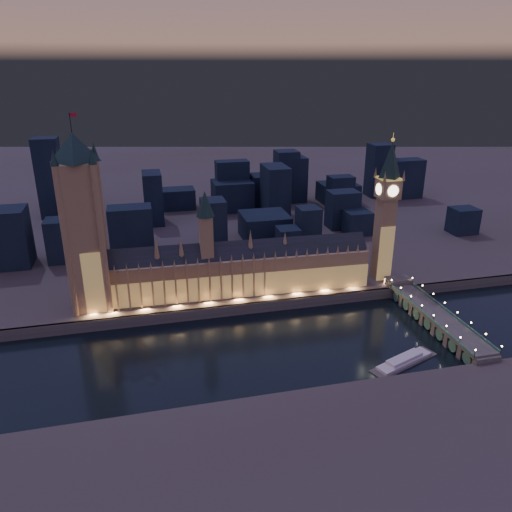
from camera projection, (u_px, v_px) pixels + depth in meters
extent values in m
plane|color=black|center=(268.00, 342.00, 320.76)|extent=(2000.00, 2000.00, 0.00)
cube|color=#42372D|center=(185.00, 172.00, 790.15)|extent=(2000.00, 960.00, 8.00)
cube|color=#433F44|center=(254.00, 308.00, 356.42)|extent=(2000.00, 2.50, 8.00)
cube|color=#997859|center=(235.00, 275.00, 366.83)|extent=(200.49, 25.65, 28.00)
cube|color=tan|center=(238.00, 286.00, 359.37)|extent=(200.00, 0.50, 18.00)
cube|color=black|center=(234.00, 253.00, 360.63)|extent=(200.38, 21.91, 16.26)
cube|color=#997859|center=(206.00, 238.00, 351.55)|extent=(9.00, 9.00, 32.00)
cone|color=#19302D|center=(205.00, 204.00, 342.43)|extent=(13.00, 13.00, 18.00)
cube|color=#997859|center=(92.00, 294.00, 335.54)|extent=(1.20, 1.20, 28.00)
cone|color=#997859|center=(89.00, 271.00, 329.88)|extent=(2.00, 2.00, 6.00)
cube|color=#997859|center=(104.00, 293.00, 337.27)|extent=(1.20, 1.20, 28.00)
cone|color=#997859|center=(102.00, 270.00, 331.62)|extent=(2.00, 2.00, 6.00)
cube|color=#997859|center=(117.00, 292.00, 339.01)|extent=(1.20, 1.20, 28.00)
cone|color=#997859|center=(114.00, 269.00, 333.35)|extent=(2.00, 2.00, 6.00)
cube|color=#997859|center=(129.00, 291.00, 340.74)|extent=(1.20, 1.20, 28.00)
cone|color=#997859|center=(126.00, 268.00, 335.09)|extent=(2.00, 2.00, 6.00)
cube|color=#997859|center=(141.00, 290.00, 342.48)|extent=(1.20, 1.20, 28.00)
cone|color=#997859|center=(139.00, 267.00, 336.82)|extent=(2.00, 2.00, 6.00)
cube|color=#997859|center=(153.00, 289.00, 344.21)|extent=(1.20, 1.20, 28.00)
cone|color=#997859|center=(151.00, 265.00, 338.56)|extent=(2.00, 2.00, 6.00)
cube|color=#997859|center=(164.00, 287.00, 345.95)|extent=(1.20, 1.20, 28.00)
cone|color=#997859|center=(163.00, 264.00, 340.29)|extent=(2.00, 2.00, 6.00)
cube|color=#997859|center=(176.00, 286.00, 347.68)|extent=(1.20, 1.20, 28.00)
cone|color=#997859|center=(174.00, 263.00, 342.03)|extent=(2.00, 2.00, 6.00)
cube|color=#997859|center=(187.00, 285.00, 349.42)|extent=(1.20, 1.20, 28.00)
cone|color=#997859|center=(186.00, 262.00, 343.76)|extent=(2.00, 2.00, 6.00)
cube|color=#997859|center=(199.00, 284.00, 351.16)|extent=(1.20, 1.20, 28.00)
cone|color=#997859|center=(198.00, 261.00, 345.50)|extent=(2.00, 2.00, 6.00)
cube|color=#997859|center=(210.00, 283.00, 352.89)|extent=(1.20, 1.20, 28.00)
cone|color=#997859|center=(209.00, 260.00, 347.23)|extent=(2.00, 2.00, 6.00)
cube|color=#997859|center=(221.00, 282.00, 354.63)|extent=(1.20, 1.20, 28.00)
cone|color=#997859|center=(220.00, 259.00, 348.97)|extent=(2.00, 2.00, 6.00)
cube|color=#997859|center=(232.00, 281.00, 356.36)|extent=(1.20, 1.20, 28.00)
cone|color=#997859|center=(232.00, 258.00, 350.70)|extent=(2.00, 2.00, 6.00)
cube|color=#997859|center=(243.00, 280.00, 358.10)|extent=(1.20, 1.20, 28.00)
cone|color=#997859|center=(243.00, 257.00, 352.44)|extent=(2.00, 2.00, 6.00)
cube|color=#997859|center=(254.00, 279.00, 359.83)|extent=(1.20, 1.20, 28.00)
cone|color=#997859|center=(254.00, 256.00, 354.17)|extent=(2.00, 2.00, 6.00)
cube|color=#997859|center=(265.00, 278.00, 361.57)|extent=(1.20, 1.20, 28.00)
cone|color=#997859|center=(265.00, 256.00, 355.91)|extent=(2.00, 2.00, 6.00)
cube|color=#997859|center=(275.00, 277.00, 363.30)|extent=(1.20, 1.20, 28.00)
cone|color=#997859|center=(275.00, 255.00, 357.64)|extent=(2.00, 2.00, 6.00)
cube|color=#997859|center=(286.00, 276.00, 365.04)|extent=(1.20, 1.20, 28.00)
cone|color=#997859|center=(286.00, 254.00, 359.38)|extent=(2.00, 2.00, 6.00)
cube|color=#997859|center=(296.00, 275.00, 366.77)|extent=(1.20, 1.20, 28.00)
cone|color=#997859|center=(297.00, 253.00, 361.11)|extent=(2.00, 2.00, 6.00)
cube|color=#997859|center=(306.00, 274.00, 368.51)|extent=(1.20, 1.20, 28.00)
cone|color=#997859|center=(307.00, 252.00, 362.85)|extent=(2.00, 2.00, 6.00)
cube|color=#997859|center=(317.00, 273.00, 370.24)|extent=(1.20, 1.20, 28.00)
cone|color=#997859|center=(317.00, 251.00, 364.58)|extent=(2.00, 2.00, 6.00)
cube|color=#997859|center=(327.00, 272.00, 371.98)|extent=(1.20, 1.20, 28.00)
cone|color=#997859|center=(328.00, 250.00, 366.32)|extent=(2.00, 2.00, 6.00)
cube|color=#997859|center=(337.00, 271.00, 373.71)|extent=(1.20, 1.20, 28.00)
cone|color=#997859|center=(338.00, 249.00, 368.06)|extent=(2.00, 2.00, 6.00)
cube|color=#997859|center=(347.00, 270.00, 375.45)|extent=(1.20, 1.20, 28.00)
cone|color=#997859|center=(348.00, 248.00, 369.79)|extent=(2.00, 2.00, 6.00)
cube|color=#997859|center=(357.00, 269.00, 377.18)|extent=(1.20, 1.20, 28.00)
cone|color=#997859|center=(358.00, 247.00, 371.53)|extent=(2.00, 2.00, 6.00)
cube|color=#997859|center=(366.00, 268.00, 378.92)|extent=(1.20, 1.20, 28.00)
cone|color=#997859|center=(368.00, 246.00, 373.26)|extent=(2.00, 2.00, 6.00)
cone|color=#997859|center=(156.00, 246.00, 345.05)|extent=(4.40, 4.40, 18.00)
cone|color=#997859|center=(181.00, 247.00, 349.47)|extent=(4.40, 4.40, 14.00)
cone|color=#997859|center=(250.00, 240.00, 359.95)|extent=(4.40, 4.40, 16.00)
cone|color=#997859|center=(285.00, 240.00, 366.31)|extent=(4.40, 4.40, 12.00)
cube|color=#997859|center=(86.00, 238.00, 331.61)|extent=(24.07, 24.07, 101.48)
cube|color=tan|center=(90.00, 284.00, 331.95)|extent=(22.00, 0.50, 44.00)
cone|color=#19302D|center=(74.00, 147.00, 309.82)|extent=(31.68, 31.68, 18.00)
cylinder|color=black|center=(70.00, 123.00, 304.35)|extent=(0.50, 0.50, 12.00)
cube|color=red|center=(73.00, 115.00, 303.18)|extent=(4.00, 0.15, 2.50)
cylinder|color=#997859|center=(66.00, 245.00, 319.26)|extent=(4.40, 4.40, 101.48)
cone|color=#19302D|center=(54.00, 158.00, 298.93)|extent=(5.20, 5.20, 10.00)
cylinder|color=#997859|center=(70.00, 234.00, 339.18)|extent=(4.40, 4.40, 101.48)
cone|color=#19302D|center=(58.00, 152.00, 318.85)|extent=(5.20, 5.20, 10.00)
cylinder|color=#997859|center=(102.00, 242.00, 324.03)|extent=(4.40, 4.40, 101.48)
cone|color=#19302D|center=(92.00, 156.00, 303.70)|extent=(5.20, 5.20, 10.00)
cylinder|color=#997859|center=(104.00, 232.00, 343.96)|extent=(4.40, 4.40, 101.48)
cone|color=#19302D|center=(94.00, 150.00, 323.62)|extent=(5.20, 5.20, 10.00)
cube|color=#997859|center=(383.00, 239.00, 385.58)|extent=(12.14, 12.14, 64.80)
cube|color=tan|center=(386.00, 254.00, 383.76)|extent=(12.00, 0.50, 44.00)
cube|color=#997859|center=(388.00, 189.00, 371.17)|extent=(15.00, 15.00, 14.25)
cube|color=#F2C64C|center=(389.00, 178.00, 368.35)|extent=(15.75, 15.75, 1.20)
cone|color=#19302D|center=(391.00, 160.00, 363.39)|extent=(18.00, 18.00, 26.00)
sphere|color=#F2C64C|center=(393.00, 140.00, 358.10)|extent=(2.80, 2.80, 2.80)
cylinder|color=#F2C64C|center=(393.00, 136.00, 357.19)|extent=(0.40, 0.40, 5.00)
cylinder|color=#FFF2BF|center=(393.00, 191.00, 364.15)|extent=(8.40, 0.50, 8.40)
cylinder|color=#FFF2BF|center=(383.00, 186.00, 378.19)|extent=(8.40, 0.50, 8.40)
cylinder|color=#FFF2BF|center=(379.00, 189.00, 369.49)|extent=(0.50, 8.40, 8.40)
cylinder|color=#FFF2BF|center=(398.00, 188.00, 372.85)|extent=(0.50, 8.40, 8.40)
cone|color=#997859|center=(385.00, 176.00, 358.69)|extent=(2.60, 2.60, 8.00)
cone|color=#997859|center=(376.00, 172.00, 372.27)|extent=(2.60, 2.60, 8.00)
cone|color=#997859|center=(404.00, 175.00, 361.95)|extent=(2.60, 2.60, 8.00)
cone|color=#997859|center=(394.00, 171.00, 375.53)|extent=(2.60, 2.60, 8.00)
cube|color=#433F44|center=(438.00, 316.00, 333.18)|extent=(18.18, 100.00, 1.60)
cube|color=#346652|center=(427.00, 316.00, 330.78)|extent=(0.80, 100.00, 1.60)
cube|color=#346652|center=(450.00, 313.00, 334.55)|extent=(0.80, 100.00, 1.60)
cube|color=#433F44|center=(398.00, 284.00, 383.25)|extent=(18.18, 12.00, 9.50)
cube|color=#433F44|center=(486.00, 364.00, 289.78)|extent=(16.36, 4.00, 9.50)
cylinder|color=black|center=(475.00, 353.00, 284.85)|extent=(0.30, 0.30, 4.40)
sphere|color=#FFD88C|center=(476.00, 350.00, 284.01)|extent=(1.00, 1.00, 1.00)
cylinder|color=black|center=(501.00, 350.00, 288.62)|extent=(0.30, 0.30, 4.40)
sphere|color=#FFD88C|center=(502.00, 346.00, 287.78)|extent=(1.00, 1.00, 1.00)
cube|color=#433F44|center=(470.00, 351.00, 302.72)|extent=(16.36, 4.00, 9.50)
cylinder|color=black|center=(460.00, 341.00, 297.79)|extent=(0.30, 0.30, 4.40)
sphere|color=#FFD88C|center=(460.00, 337.00, 296.95)|extent=(1.00, 1.00, 1.00)
cylinder|color=black|center=(485.00, 337.00, 301.56)|extent=(0.30, 0.30, 4.40)
sphere|color=#FFD88C|center=(486.00, 334.00, 300.72)|extent=(1.00, 1.00, 1.00)
cube|color=#433F44|center=(456.00, 339.00, 315.65)|extent=(16.36, 4.00, 9.50)
cylinder|color=black|center=(446.00, 329.00, 310.72)|extent=(0.30, 0.30, 4.40)
sphere|color=#FFD88C|center=(447.00, 326.00, 309.89)|extent=(1.00, 1.00, 1.00)
cylinder|color=black|center=(471.00, 326.00, 314.49)|extent=(0.30, 0.30, 4.40)
sphere|color=#FFD88C|center=(471.00, 323.00, 313.65)|extent=(1.00, 1.00, 1.00)
cube|color=#433F44|center=(444.00, 328.00, 328.59)|extent=(16.36, 4.00, 9.50)
cylinder|color=black|center=(433.00, 318.00, 323.66)|extent=(0.30, 0.30, 4.40)
sphere|color=#FFD88C|center=(434.00, 315.00, 322.82)|extent=(1.00, 1.00, 1.00)
cylinder|color=black|center=(457.00, 315.00, 327.43)|extent=(0.30, 0.30, 4.40)
sphere|color=#FFD88C|center=(458.00, 312.00, 326.59)|extent=(1.00, 1.00, 1.00)
cube|color=#433F44|center=(432.00, 318.00, 341.53)|extent=(16.36, 4.00, 9.50)
cylinder|color=black|center=(422.00, 308.00, 336.60)|extent=(0.30, 0.30, 4.40)
sphere|color=#FFD88C|center=(422.00, 305.00, 335.76)|extent=(1.00, 1.00, 1.00)
cylinder|color=black|center=(445.00, 306.00, 340.36)|extent=(0.30, 0.30, 4.40)
sphere|color=#FFD88C|center=(445.00, 303.00, 339.53)|extent=(1.00, 1.00, 1.00)
cube|color=#433F44|center=(420.00, 309.00, 354.46)|extent=(16.36, 4.00, 9.50)
cylinder|color=black|center=(411.00, 299.00, 349.53)|extent=(0.30, 0.30, 4.40)
sphere|color=#FFD88C|center=(411.00, 296.00, 348.69)|extent=(1.00, 1.00, 1.00)
cylinder|color=black|center=(433.00, 297.00, 353.30)|extent=(0.30, 0.30, 4.40)
sphere|color=#FFD88C|center=(433.00, 294.00, 352.46)|extent=(1.00, 1.00, 1.00)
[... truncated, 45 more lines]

